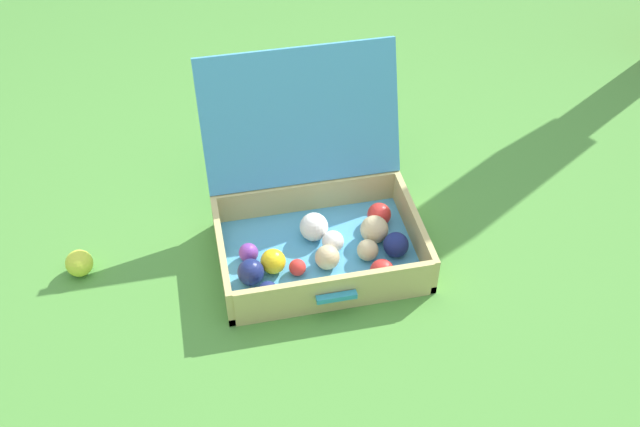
{
  "coord_description": "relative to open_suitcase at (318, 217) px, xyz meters",
  "views": [
    {
      "loc": [
        -0.27,
        -1.49,
        1.59
      ],
      "look_at": [
        0.05,
        -0.0,
        0.18
      ],
      "focal_mm": 42.31,
      "sensor_mm": 36.0,
      "label": 1
    }
  ],
  "objects": [
    {
      "name": "stray_ball_on_grass",
      "position": [
        -0.68,
        0.02,
        -0.07
      ],
      "size": [
        0.08,
        0.08,
        0.08
      ],
      "primitive_type": "sphere",
      "color": "#CCDB38",
      "rests_on": "ground"
    },
    {
      "name": "open_suitcase",
      "position": [
        0.0,
        0.0,
        0.0
      ],
      "size": [
        0.58,
        0.57,
        0.5
      ],
      "color": "#4799C6",
      "rests_on": "ground"
    },
    {
      "name": "ground_plane",
      "position": [
        -0.05,
        -0.06,
        -0.11
      ],
      "size": [
        16.0,
        16.0,
        0.0
      ],
      "primitive_type": "plane",
      "color": "#4C8C38"
    }
  ]
}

